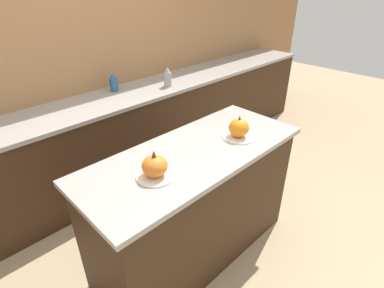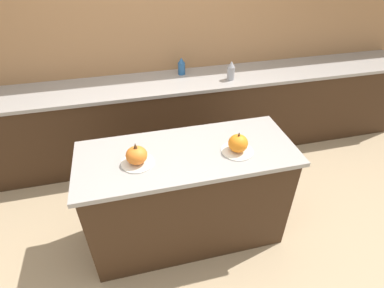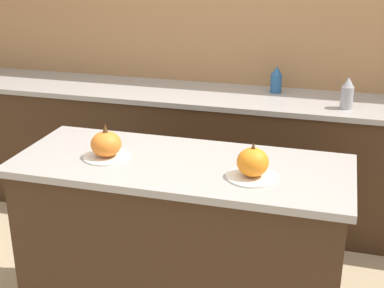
{
  "view_description": "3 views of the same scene",
  "coord_description": "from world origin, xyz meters",
  "px_view_note": "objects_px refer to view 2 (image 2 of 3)",
  "views": [
    {
      "loc": [
        -1.19,
        -1.18,
        1.92
      ],
      "look_at": [
        -0.07,
        -0.04,
        1.02
      ],
      "focal_mm": 28.0,
      "sensor_mm": 36.0,
      "label": 1
    },
    {
      "loc": [
        -0.37,
        -1.66,
        2.24
      ],
      "look_at": [
        0.05,
        0.05,
        0.95
      ],
      "focal_mm": 28.0,
      "sensor_mm": 36.0,
      "label": 2
    },
    {
      "loc": [
        0.68,
        -2.21,
        1.89
      ],
      "look_at": [
        0.05,
        0.01,
        1.01
      ],
      "focal_mm": 50.0,
      "sensor_mm": 36.0,
      "label": 3
    }
  ],
  "objects_px": {
    "pumpkin_cake_left": "(137,156)",
    "bottle_tall": "(182,66)",
    "bottle_short": "(231,71)",
    "pumpkin_cake_right": "(238,144)"
  },
  "relations": [
    {
      "from": "pumpkin_cake_left",
      "to": "bottle_tall",
      "type": "distance_m",
      "value": 1.56
    },
    {
      "from": "pumpkin_cake_right",
      "to": "bottle_short",
      "type": "height_order",
      "value": "bottle_short"
    },
    {
      "from": "pumpkin_cake_left",
      "to": "bottle_tall",
      "type": "bearing_deg",
      "value": 66.55
    },
    {
      "from": "pumpkin_cake_right",
      "to": "pumpkin_cake_left",
      "type": "bearing_deg",
      "value": 176.79
    },
    {
      "from": "pumpkin_cake_right",
      "to": "bottle_short",
      "type": "bearing_deg",
      "value": 72.47
    },
    {
      "from": "bottle_tall",
      "to": "bottle_short",
      "type": "height_order",
      "value": "bottle_short"
    },
    {
      "from": "bottle_tall",
      "to": "pumpkin_cake_right",
      "type": "bearing_deg",
      "value": -86.43
    },
    {
      "from": "bottle_short",
      "to": "pumpkin_cake_right",
      "type": "bearing_deg",
      "value": -107.53
    },
    {
      "from": "pumpkin_cake_left",
      "to": "bottle_short",
      "type": "xyz_separation_m",
      "value": [
        1.09,
        1.17,
        0.03
      ]
    },
    {
      "from": "bottle_tall",
      "to": "bottle_short",
      "type": "relative_size",
      "value": 0.92
    }
  ]
}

